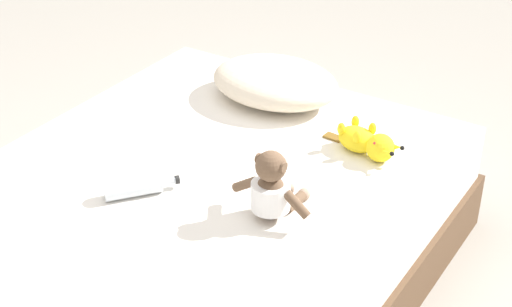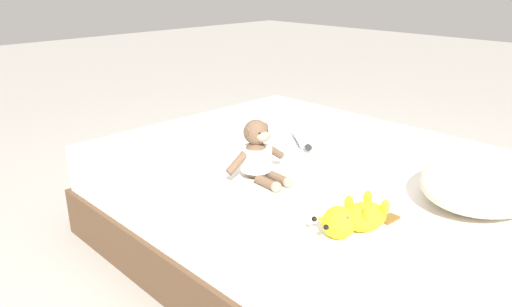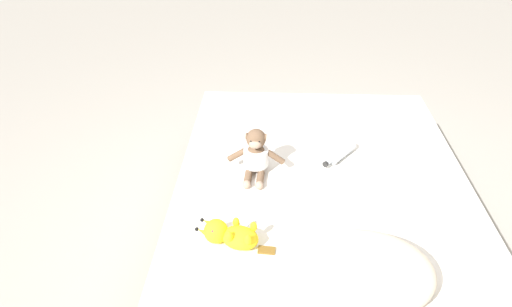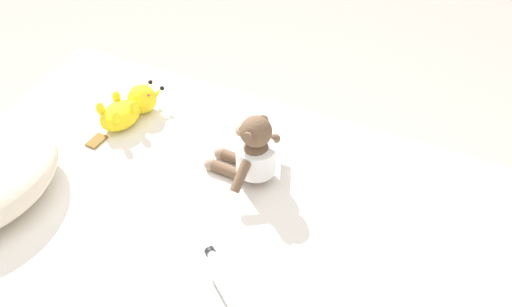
# 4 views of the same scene
# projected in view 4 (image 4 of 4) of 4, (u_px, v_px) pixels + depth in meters

# --- Properties ---
(bed) EXTENTS (1.45, 1.85, 0.45)m
(bed) POSITION_uv_depth(u_px,v_px,m) (201.00, 298.00, 2.08)
(bed) COLOR brown
(bed) RESTS_ON ground_plane
(plush_monkey) EXTENTS (0.29, 0.23, 0.24)m
(plush_monkey) POSITION_uv_depth(u_px,v_px,m) (253.00, 153.00, 2.08)
(plush_monkey) COLOR brown
(plush_monkey) RESTS_ON bed
(plush_yellow_creature) EXTENTS (0.33, 0.16, 0.10)m
(plush_yellow_creature) POSITION_uv_depth(u_px,v_px,m) (129.00, 108.00, 2.33)
(plush_yellow_creature) COLOR yellow
(plush_yellow_creature) RESTS_ON bed
(glass_bottle) EXTENTS (0.19, 0.22, 0.06)m
(glass_bottle) POSITION_uv_depth(u_px,v_px,m) (232.00, 289.00, 1.79)
(glass_bottle) COLOR silver
(glass_bottle) RESTS_ON bed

